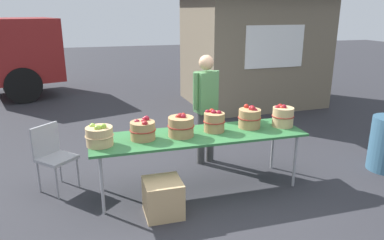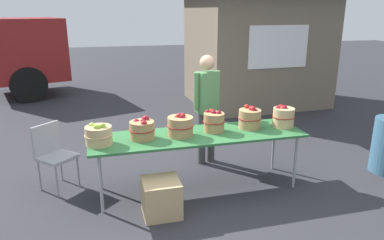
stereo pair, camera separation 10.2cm
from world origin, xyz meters
name	(u,v)px [view 1 (the left image)]	position (x,y,z in m)	size (l,w,h in m)	color
ground_plane	(198,188)	(0.00, 0.00, 0.00)	(40.00, 40.00, 0.00)	#2D2D33
market_table	(199,137)	(0.00, 0.00, 0.71)	(2.70, 0.76, 0.75)	#2D6B38
apple_basket_green_0	(99,136)	(-1.21, -0.05, 0.87)	(0.33, 0.33, 0.27)	tan
apple_basket_red_0	(143,130)	(-0.70, 0.02, 0.87)	(0.32, 0.32, 0.27)	#A87F51
apple_basket_red_1	(181,126)	(-0.23, 0.00, 0.88)	(0.34, 0.34, 0.30)	#A87F51
apple_basket_red_2	(214,121)	(0.23, 0.06, 0.88)	(0.28, 0.28, 0.29)	#A87F51
apple_basket_red_3	(250,118)	(0.73, 0.08, 0.88)	(0.31, 0.31, 0.30)	#A87F51
apple_basket_red_4	(283,116)	(1.19, 0.01, 0.89)	(0.30, 0.30, 0.30)	tan
vendor_adult	(206,101)	(0.35, 0.79, 0.97)	(0.42, 0.29, 1.64)	#3F3F3F
food_kiosk	(252,47)	(2.66, 4.14, 1.38)	(3.62, 3.05, 2.74)	#726651
folding_chair	(52,153)	(-1.80, 0.50, 0.51)	(0.57, 0.57, 0.86)	#99999E
produce_crate	(163,198)	(-0.58, -0.50, 0.21)	(0.42, 0.42, 0.42)	tan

